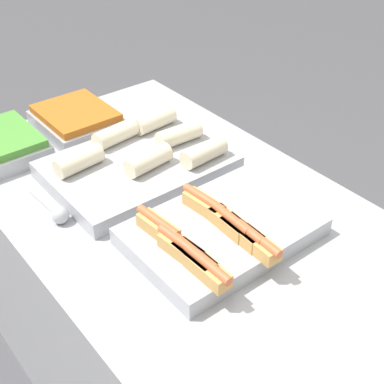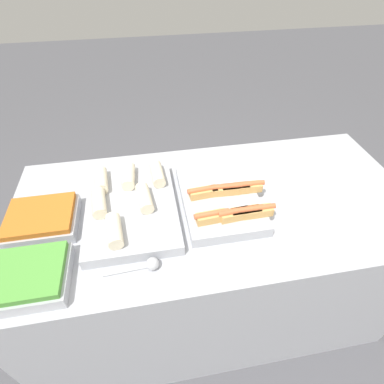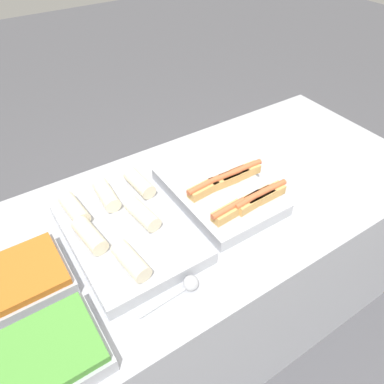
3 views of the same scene
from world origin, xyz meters
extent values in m
plane|color=#4C4C51|center=(0.00, 0.00, 0.00)|extent=(12.00, 12.00, 0.00)
cube|color=#A8AAB2|center=(0.00, 0.00, 0.43)|extent=(1.82, 0.87, 0.87)
cube|color=#A8AAB2|center=(0.01, 0.00, 0.89)|extent=(0.33, 0.47, 0.05)
cube|color=tan|center=(0.04, -0.15, 0.94)|extent=(0.13, 0.05, 0.04)
cylinder|color=#CC6038|center=(0.04, -0.15, 0.96)|extent=(0.14, 0.03, 0.02)
cube|color=tan|center=(0.13, -0.15, 0.94)|extent=(0.12, 0.05, 0.04)
cylinder|color=#CC6038|center=(0.13, -0.15, 0.96)|extent=(0.14, 0.02, 0.02)
cube|color=tan|center=(0.14, 0.00, 0.94)|extent=(0.12, 0.05, 0.04)
cylinder|color=#CC6038|center=(0.14, 0.00, 0.96)|extent=(0.14, 0.03, 0.02)
cube|color=tan|center=(-0.06, 0.00, 0.94)|extent=(0.13, 0.05, 0.04)
cylinder|color=#CC6038|center=(-0.06, 0.00, 0.96)|extent=(0.14, 0.03, 0.02)
cube|color=tan|center=(-0.06, -0.15, 0.94)|extent=(0.13, 0.05, 0.04)
cylinder|color=#CC6038|center=(-0.06, -0.15, 0.96)|extent=(0.14, 0.03, 0.02)
cube|color=tan|center=(0.09, 0.00, 0.94)|extent=(0.12, 0.05, 0.04)
cylinder|color=#CC6038|center=(0.09, 0.00, 0.96)|extent=(0.14, 0.03, 0.02)
cube|color=tan|center=(0.09, -0.15, 0.94)|extent=(0.12, 0.05, 0.04)
cylinder|color=#CC6038|center=(0.09, -0.15, 0.96)|extent=(0.14, 0.03, 0.02)
cube|color=tan|center=(0.04, 0.00, 0.94)|extent=(0.12, 0.05, 0.04)
cylinder|color=#CC6038|center=(0.04, 0.00, 0.96)|extent=(0.14, 0.03, 0.02)
cube|color=#A8AAB2|center=(-0.37, 0.00, 0.89)|extent=(0.38, 0.52, 0.05)
cylinder|color=beige|center=(-0.50, 0.15, 0.95)|extent=(0.07, 0.15, 0.06)
cylinder|color=beige|center=(-0.24, 0.15, 0.95)|extent=(0.07, 0.15, 0.06)
cylinder|color=beige|center=(-0.50, 0.01, 0.95)|extent=(0.07, 0.15, 0.06)
cylinder|color=beige|center=(-0.38, 0.16, 0.95)|extent=(0.06, 0.15, 0.06)
cylinder|color=beige|center=(-0.31, 0.00, 0.95)|extent=(0.07, 0.15, 0.06)
cylinder|color=beige|center=(-0.44, -0.16, 0.95)|extent=(0.07, 0.15, 0.06)
cube|color=#A8AAB2|center=(-0.74, -0.28, 0.89)|extent=(0.28, 0.24, 0.05)
cube|color=#4C9338|center=(-0.74, -0.28, 0.93)|extent=(0.26, 0.22, 0.02)
cube|color=#A8AAB2|center=(-0.74, -0.01, 0.89)|extent=(0.28, 0.24, 0.05)
cube|color=#B7601E|center=(-0.74, -0.01, 0.93)|extent=(0.26, 0.22, 0.02)
cylinder|color=#B2B5BA|center=(-0.40, -0.29, 0.87)|extent=(0.18, 0.02, 0.01)
sphere|color=#B2B5BA|center=(-0.31, -0.29, 0.89)|extent=(0.05, 0.05, 0.05)
camera|label=1|loc=(0.79, -0.72, 1.78)|focal=50.00mm
camera|label=2|loc=(-0.28, -0.93, 1.81)|focal=28.00mm
camera|label=3|loc=(-0.67, -0.85, 1.85)|focal=35.00mm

